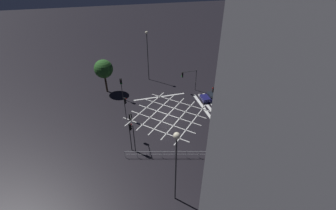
% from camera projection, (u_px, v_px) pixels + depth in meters
% --- Properties ---
extents(ground_plane, '(200.00, 200.00, 0.00)m').
position_uv_depth(ground_plane, '(168.00, 115.00, 34.62)').
color(ground_plane, black).
extents(road_markings, '(13.59, 17.57, 0.01)m').
position_uv_depth(road_markings, '(197.00, 109.00, 35.99)').
color(road_markings, silver).
rests_on(road_markings, ground_plane).
extents(traffic_light_se_cross, '(0.36, 2.82, 4.01)m').
position_uv_depth(traffic_light_se_cross, '(188.00, 76.00, 39.11)').
color(traffic_light_se_cross, '#2D2D30').
rests_on(traffic_light_se_cross, ground_plane).
extents(traffic_light_ne_main, '(0.39, 0.36, 4.00)m').
position_uv_depth(traffic_light_ne_main, '(121.00, 85.00, 36.69)').
color(traffic_light_ne_main, '#2D2D30').
rests_on(traffic_light_ne_main, ground_plane).
extents(traffic_light_nw_cross, '(0.36, 0.39, 4.20)m').
position_uv_depth(traffic_light_nw_cross, '(130.00, 131.00, 26.60)').
color(traffic_light_nw_cross, '#2D2D30').
rests_on(traffic_light_nw_cross, ground_plane).
extents(traffic_light_nw_main, '(2.74, 0.36, 4.13)m').
position_uv_depth(traffic_light_nw_main, '(132.00, 125.00, 27.52)').
color(traffic_light_nw_main, '#2D2D30').
rests_on(traffic_light_nw_main, ground_plane).
extents(traffic_light_sw_main, '(0.39, 0.36, 4.17)m').
position_uv_depth(traffic_light_sw_main, '(227.00, 116.00, 29.25)').
color(traffic_light_sw_main, '#2D2D30').
rests_on(traffic_light_sw_main, ground_plane).
extents(traffic_light_median_north, '(0.36, 0.39, 3.77)m').
position_uv_depth(traffic_light_median_north, '(125.00, 104.00, 32.13)').
color(traffic_light_median_north, '#2D2D30').
rests_on(traffic_light_median_north, ground_plane).
extents(traffic_light_median_south, '(0.36, 0.39, 4.08)m').
position_uv_depth(traffic_light_median_south, '(213.00, 94.00, 34.21)').
color(traffic_light_median_south, '#2D2D30').
rests_on(traffic_light_median_south, ground_plane).
extents(traffic_light_sw_cross, '(0.36, 0.39, 4.19)m').
position_uv_depth(traffic_light_sw_cross, '(227.00, 119.00, 28.67)').
color(traffic_light_sw_cross, '#2D2D30').
rests_on(traffic_light_sw_cross, ground_plane).
extents(street_lamp_east, '(0.47, 0.47, 7.68)m').
position_uv_depth(street_lamp_east, '(276.00, 101.00, 28.17)').
color(street_lamp_east, '#2D2D30').
rests_on(street_lamp_east, ground_plane).
extents(street_lamp_west, '(0.59, 0.59, 8.56)m').
position_uv_depth(street_lamp_west, '(176.00, 152.00, 19.02)').
color(street_lamp_west, '#2D2D30').
rests_on(street_lamp_west, ground_plane).
extents(street_lamp_far, '(0.53, 0.53, 9.46)m').
position_uv_depth(street_lamp_far, '(147.00, 47.00, 41.08)').
color(street_lamp_far, '#2D2D30').
rests_on(street_lamp_far, ground_plane).
extents(street_tree_near, '(3.18, 3.18, 6.01)m').
position_uv_depth(street_tree_near, '(104.00, 69.00, 38.25)').
color(street_tree_near, '#38281C').
rests_on(street_tree_near, ground_plane).
extents(waiting_car, '(1.89, 4.03, 1.16)m').
position_uv_depth(waiting_car, '(213.00, 97.00, 38.03)').
color(waiting_car, '#191951').
rests_on(waiting_car, ground_plane).
extents(pedestrian_railing, '(2.81, 10.00, 1.05)m').
position_uv_depth(pedestrian_railing, '(168.00, 154.00, 26.77)').
color(pedestrian_railing, '#9EA0A5').
rests_on(pedestrian_railing, ground_plane).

